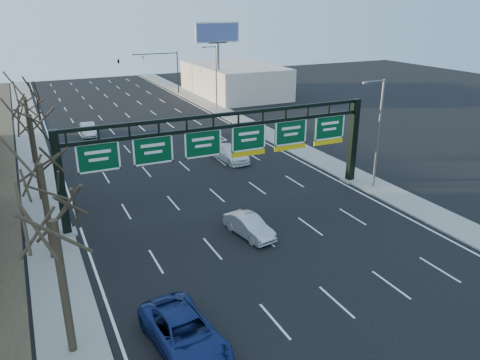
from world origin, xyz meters
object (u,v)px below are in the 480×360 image
sign_gantry (228,146)px  car_white_wagon (230,153)px  car_blue_suv (184,333)px  car_silver_sedan (249,226)px

sign_gantry → car_white_wagon: bearing=65.1°
sign_gantry → car_white_wagon: size_ratio=4.79×
sign_gantry → car_blue_suv: size_ratio=4.34×
car_blue_suv → car_silver_sedan: 11.28m
car_white_wagon → car_silver_sedan: bearing=-115.5°
sign_gantry → car_white_wagon: 11.35m
car_blue_suv → car_silver_sedan: car_blue_suv is taller
car_blue_suv → car_white_wagon: bearing=55.4°
sign_gantry → car_silver_sedan: 6.75m
car_blue_suv → car_silver_sedan: (7.45, 8.47, -0.10)m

